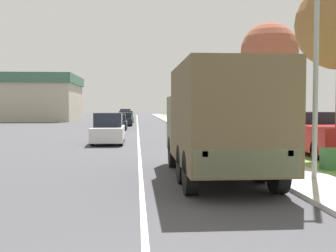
% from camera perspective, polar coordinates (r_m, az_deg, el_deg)
% --- Properties ---
extents(ground_plane, '(180.00, 180.00, 0.00)m').
position_cam_1_polar(ground_plane, '(43.07, -4.14, -0.07)').
color(ground_plane, '#424247').
extents(lane_centre_stripe, '(0.12, 120.00, 0.00)m').
position_cam_1_polar(lane_centre_stripe, '(43.07, -4.14, -0.06)').
color(lane_centre_stripe, silver).
rests_on(lane_centre_stripe, ground).
extents(sidewalk_right, '(1.80, 120.00, 0.12)m').
position_cam_1_polar(sidewalk_right, '(43.31, 1.83, 0.03)').
color(sidewalk_right, beige).
rests_on(sidewalk_right, ground).
extents(grass_strip_right, '(7.00, 120.00, 0.02)m').
position_cam_1_polar(grass_strip_right, '(44.00, 7.53, -0.01)').
color(grass_strip_right, '#6B9347').
rests_on(grass_strip_right, ground).
extents(military_truck, '(2.42, 6.84, 3.18)m').
position_cam_1_polar(military_truck, '(11.98, 6.88, 0.92)').
color(military_truck, '#606647').
rests_on(military_truck, ground).
extents(car_nearest_ahead, '(1.70, 4.26, 1.71)m').
position_cam_1_polar(car_nearest_ahead, '(23.71, -8.07, -0.53)').
color(car_nearest_ahead, silver).
rests_on(car_nearest_ahead, ground).
extents(car_second_ahead, '(1.82, 4.25, 1.37)m').
position_cam_1_polar(car_second_ahead, '(37.71, -6.98, 0.48)').
color(car_second_ahead, black).
rests_on(car_second_ahead, ground).
extents(car_third_ahead, '(1.83, 4.52, 1.39)m').
position_cam_1_polar(car_third_ahead, '(45.22, -6.00, 0.86)').
color(car_third_ahead, black).
rests_on(car_third_ahead, ground).
extents(car_fourth_ahead, '(1.94, 3.93, 1.46)m').
position_cam_1_polar(car_fourth_ahead, '(53.96, -5.71, 1.19)').
color(car_fourth_ahead, '#336B3D').
rests_on(car_fourth_ahead, ground).
extents(car_farthest_ahead, '(1.91, 4.49, 1.61)m').
position_cam_1_polar(car_farthest_ahead, '(70.15, -5.78, 1.59)').
color(car_farthest_ahead, silver).
rests_on(car_farthest_ahead, ground).
extents(pickup_truck, '(2.09, 5.52, 1.81)m').
position_cam_1_polar(pickup_truck, '(19.40, 19.57, -1.03)').
color(pickup_truck, maroon).
rests_on(pickup_truck, grass_strip_right).
extents(lamp_post, '(1.69, 0.24, 7.21)m').
position_cam_1_polar(lamp_post, '(12.31, 18.60, 13.35)').
color(lamp_post, gray).
rests_on(lamp_post, sidewalk_right).
extents(tree_far_right, '(3.49, 3.49, 7.17)m').
position_cam_1_polar(tree_far_right, '(26.90, 13.58, 9.75)').
color(tree_far_right, '#4C3D2D').
rests_on(tree_far_right, grass_strip_right).
extents(utility_box, '(0.55, 0.45, 0.70)m').
position_cam_1_polar(utility_box, '(14.76, 21.16, -4.18)').
color(utility_box, '#3D7042').
rests_on(utility_box, grass_strip_right).
extents(building_distant, '(13.29, 14.44, 6.46)m').
position_cam_1_polar(building_distant, '(64.16, -17.98, 3.65)').
color(building_distant, '#B2A893').
rests_on(building_distant, ground).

